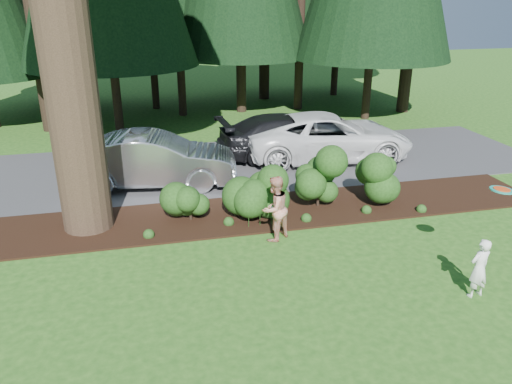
{
  "coord_description": "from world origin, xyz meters",
  "views": [
    {
      "loc": [
        -3.07,
        -8.93,
        5.65
      ],
      "look_at": [
        -0.58,
        1.66,
        1.3
      ],
      "focal_mm": 35.0,
      "sensor_mm": 36.0,
      "label": 1
    }
  ],
  "objects": [
    {
      "name": "driveway",
      "position": [
        0.0,
        7.5,
        0.01
      ],
      "size": [
        22.0,
        6.0,
        0.03
      ],
      "primitive_type": "cube",
      "color": "#38383A",
      "rests_on": "ground"
    },
    {
      "name": "ground",
      "position": [
        0.0,
        0.0,
        0.0
      ],
      "size": [
        80.0,
        80.0,
        0.0
      ],
      "primitive_type": "plane",
      "color": "#225217",
      "rests_on": "ground"
    },
    {
      "name": "shrub_row",
      "position": [
        0.77,
        3.14,
        0.81
      ],
      "size": [
        6.53,
        1.6,
        1.61
      ],
      "color": "#1C3B12",
      "rests_on": "ground"
    },
    {
      "name": "car_silver_wagon",
      "position": [
        -2.77,
        6.04,
        0.86
      ],
      "size": [
        5.23,
        2.46,
        1.66
      ],
      "primitive_type": "imported",
      "rotation": [
        0.0,
        0.0,
        1.43
      ],
      "color": "#BABABF",
      "rests_on": "driveway"
    },
    {
      "name": "car_white_suv",
      "position": [
        3.43,
        7.36,
        0.86
      ],
      "size": [
        6.18,
        3.27,
        1.66
      ],
      "primitive_type": "imported",
      "rotation": [
        0.0,
        0.0,
        1.48
      ],
      "color": "white",
      "rests_on": "driveway"
    },
    {
      "name": "child",
      "position": [
        3.14,
        -1.64,
        0.63
      ],
      "size": [
        0.51,
        0.38,
        1.26
      ],
      "primitive_type": "imported",
      "rotation": [
        0.0,
        0.0,
        3.32
      ],
      "color": "white",
      "rests_on": "ground"
    },
    {
      "name": "car_dark_suv",
      "position": [
        2.18,
        8.05,
        0.79
      ],
      "size": [
        5.37,
        2.46,
        1.52
      ],
      "primitive_type": "imported",
      "rotation": [
        0.0,
        0.0,
        1.63
      ],
      "color": "black",
      "rests_on": "driveway"
    },
    {
      "name": "frisbee",
      "position": [
        3.42,
        -1.51,
        2.21
      ],
      "size": [
        0.44,
        0.44,
        0.06
      ],
      "color": "teal",
      "rests_on": "ground"
    },
    {
      "name": "mulch_bed",
      "position": [
        0.0,
        3.25,
        0.03
      ],
      "size": [
        16.0,
        2.5,
        0.05
      ],
      "primitive_type": "cube",
      "color": "black",
      "rests_on": "ground"
    },
    {
      "name": "lily_cluster",
      "position": [
        -0.3,
        2.4,
        0.5
      ],
      "size": [
        0.69,
        0.09,
        0.57
      ],
      "color": "#1C3B12",
      "rests_on": "ground"
    },
    {
      "name": "adult",
      "position": [
        -0.11,
        1.68,
        0.82
      ],
      "size": [
        1.0,
        0.95,
        1.63
      ],
      "primitive_type": "imported",
      "rotation": [
        0.0,
        0.0,
        3.72
      ],
      "color": "red",
      "rests_on": "ground"
    }
  ]
}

